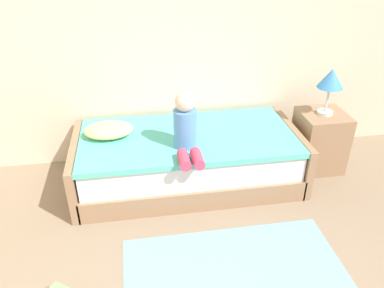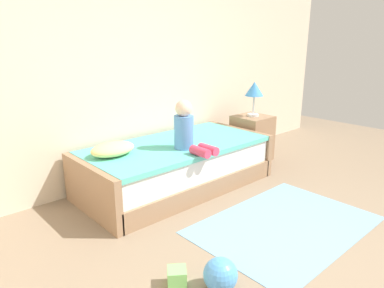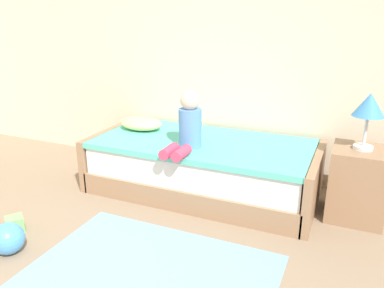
{
  "view_description": "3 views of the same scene",
  "coord_description": "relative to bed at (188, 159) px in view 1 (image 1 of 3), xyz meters",
  "views": [
    {
      "loc": [
        -0.27,
        -1.04,
        2.17
      ],
      "look_at": [
        0.19,
        1.75,
        0.55
      ],
      "focal_mm": 35.51,
      "sensor_mm": 36.0,
      "label": 1
    },
    {
      "loc": [
        -2.14,
        -0.82,
        1.59
      ],
      "look_at": [
        0.19,
        1.75,
        0.55
      ],
      "focal_mm": 33.18,
      "sensor_mm": 36.0,
      "label": 2
    },
    {
      "loc": [
        1.44,
        -1.13,
        1.62
      ],
      "look_at": [
        0.19,
        1.75,
        0.55
      ],
      "focal_mm": 35.98,
      "sensor_mm": 36.0,
      "label": 3
    }
  ],
  "objects": [
    {
      "name": "child_figure",
      "position": [
        -0.05,
        -0.23,
        0.46
      ],
      "size": [
        0.2,
        0.51,
        0.5
      ],
      "color": "#598CD1",
      "rests_on": "bed"
    },
    {
      "name": "bed",
      "position": [
        0.0,
        0.0,
        0.0
      ],
      "size": [
        2.11,
        1.0,
        0.5
      ],
      "color": "#997556",
      "rests_on": "ground"
    },
    {
      "name": "wall_rear",
      "position": [
        -0.19,
        0.6,
        1.2
      ],
      "size": [
        7.2,
        0.1,
        2.9
      ],
      "primitive_type": "cube",
      "color": "beige",
      "rests_on": "ground"
    },
    {
      "name": "area_rug",
      "position": [
        0.16,
        -1.3,
        -0.24
      ],
      "size": [
        1.6,
        1.1,
        0.01
      ],
      "primitive_type": "cube",
      "color": "#7AA8CC",
      "rests_on": "ground"
    },
    {
      "name": "table_lamp",
      "position": [
        1.35,
        0.04,
        0.69
      ],
      "size": [
        0.24,
        0.24,
        0.45
      ],
      "color": "silver",
      "rests_on": "nightstand"
    },
    {
      "name": "pillow",
      "position": [
        -0.71,
        0.1,
        0.32
      ],
      "size": [
        0.44,
        0.3,
        0.13
      ],
      "primitive_type": "ellipsoid",
      "color": "#F2E58C",
      "rests_on": "bed"
    },
    {
      "name": "nightstand",
      "position": [
        1.35,
        0.04,
        0.05
      ],
      "size": [
        0.44,
        0.44,
        0.6
      ],
      "primitive_type": "cube",
      "color": "#997556",
      "rests_on": "ground"
    }
  ]
}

